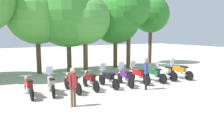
{
  "coord_description": "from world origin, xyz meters",
  "views": [
    {
      "loc": [
        -7.36,
        -11.64,
        3.15
      ],
      "look_at": [
        0.0,
        0.5,
        0.9
      ],
      "focal_mm": 38.22,
      "sensor_mm": 36.0,
      "label": 1
    }
  ],
  "objects_px": {
    "motorcycle_3": "(90,80)",
    "motorcycle_9": "(179,71)",
    "motorcycle_1": "(51,84)",
    "person_1": "(146,70)",
    "motorcycle_5": "(125,77)",
    "motorcycle_6": "(138,75)",
    "tree_2": "(37,13)",
    "tree_6": "(129,8)",
    "tree_3": "(68,13)",
    "person_0": "(73,84)",
    "tree_5": "(115,18)",
    "motorcycle_4": "(108,78)",
    "motorcycle_7": "(154,74)",
    "motorcycle_0": "(29,87)",
    "tree_4": "(85,19)",
    "motorcycle_8": "(165,72)",
    "motorcycle_2": "(72,83)",
    "tree_7": "(151,14)"
  },
  "relations": [
    {
      "from": "tree_4",
      "to": "motorcycle_1",
      "type": "bearing_deg",
      "value": -130.54
    },
    {
      "from": "motorcycle_0",
      "to": "tree_7",
      "type": "xyz_separation_m",
      "value": [
        13.62,
        7.01,
        4.44
      ]
    },
    {
      "from": "motorcycle_5",
      "to": "motorcycle_6",
      "type": "bearing_deg",
      "value": -73.58
    },
    {
      "from": "motorcycle_1",
      "to": "tree_7",
      "type": "distance_m",
      "value": 15.05
    },
    {
      "from": "motorcycle_1",
      "to": "motorcycle_4",
      "type": "relative_size",
      "value": 0.99
    },
    {
      "from": "motorcycle_3",
      "to": "tree_3",
      "type": "height_order",
      "value": "tree_3"
    },
    {
      "from": "motorcycle_3",
      "to": "person_1",
      "type": "distance_m",
      "value": 3.15
    },
    {
      "from": "motorcycle_0",
      "to": "motorcycle_1",
      "type": "height_order",
      "value": "motorcycle_1"
    },
    {
      "from": "motorcycle_1",
      "to": "tree_4",
      "type": "xyz_separation_m",
      "value": [
        4.3,
        5.03,
        3.64
      ]
    },
    {
      "from": "motorcycle_3",
      "to": "tree_6",
      "type": "xyz_separation_m",
      "value": [
        6.31,
        5.3,
        4.68
      ]
    },
    {
      "from": "motorcycle_6",
      "to": "tree_5",
      "type": "xyz_separation_m",
      "value": [
        2.29,
        6.38,
        3.83
      ]
    },
    {
      "from": "tree_2",
      "to": "tree_5",
      "type": "relative_size",
      "value": 1.05
    },
    {
      "from": "motorcycle_0",
      "to": "motorcycle_4",
      "type": "height_order",
      "value": "motorcycle_4"
    },
    {
      "from": "motorcycle_5",
      "to": "tree_6",
      "type": "height_order",
      "value": "tree_6"
    },
    {
      "from": "motorcycle_3",
      "to": "tree_2",
      "type": "relative_size",
      "value": 0.32
    },
    {
      "from": "motorcycle_4",
      "to": "tree_3",
      "type": "xyz_separation_m",
      "value": [
        0.07,
        6.27,
        4.13
      ]
    },
    {
      "from": "motorcycle_6",
      "to": "motorcycle_2",
      "type": "bearing_deg",
      "value": 89.73
    },
    {
      "from": "motorcycle_9",
      "to": "person_1",
      "type": "height_order",
      "value": "person_1"
    },
    {
      "from": "tree_6",
      "to": "person_1",
      "type": "bearing_deg",
      "value": -118.0
    },
    {
      "from": "tree_2",
      "to": "motorcycle_5",
      "type": "bearing_deg",
      "value": -64.8
    },
    {
      "from": "motorcycle_1",
      "to": "motorcycle_9",
      "type": "relative_size",
      "value": 0.99
    },
    {
      "from": "person_1",
      "to": "tree_7",
      "type": "distance_m",
      "value": 12.39
    },
    {
      "from": "motorcycle_3",
      "to": "motorcycle_9",
      "type": "distance_m",
      "value": 6.58
    },
    {
      "from": "motorcycle_8",
      "to": "motorcycle_9",
      "type": "xyz_separation_m",
      "value": [
        1.09,
        -0.26,
        0.01
      ]
    },
    {
      "from": "motorcycle_7",
      "to": "tree_5",
      "type": "relative_size",
      "value": 0.33
    },
    {
      "from": "motorcycle_4",
      "to": "motorcycle_1",
      "type": "bearing_deg",
      "value": 85.74
    },
    {
      "from": "tree_3",
      "to": "person_0",
      "type": "bearing_deg",
      "value": -110.22
    },
    {
      "from": "motorcycle_2",
      "to": "motorcycle_9",
      "type": "bearing_deg",
      "value": -92.88
    },
    {
      "from": "tree_2",
      "to": "tree_6",
      "type": "distance_m",
      "value": 7.56
    },
    {
      "from": "tree_3",
      "to": "motorcycle_1",
      "type": "bearing_deg",
      "value": -118.93
    },
    {
      "from": "motorcycle_8",
      "to": "tree_5",
      "type": "relative_size",
      "value": 0.33
    },
    {
      "from": "motorcycle_5",
      "to": "tree_2",
      "type": "xyz_separation_m",
      "value": [
        -3.28,
        6.97,
        4.04
      ]
    },
    {
      "from": "motorcycle_7",
      "to": "tree_3",
      "type": "xyz_separation_m",
      "value": [
        -3.22,
        6.43,
        4.15
      ]
    },
    {
      "from": "motorcycle_5",
      "to": "tree_5",
      "type": "relative_size",
      "value": 0.33
    },
    {
      "from": "motorcycle_3",
      "to": "person_0",
      "type": "bearing_deg",
      "value": 144.08
    },
    {
      "from": "motorcycle_0",
      "to": "motorcycle_1",
      "type": "distance_m",
      "value": 1.1
    },
    {
      "from": "motorcycle_0",
      "to": "motorcycle_3",
      "type": "distance_m",
      "value": 3.29
    },
    {
      "from": "motorcycle_0",
      "to": "motorcycle_9",
      "type": "height_order",
      "value": "motorcycle_9"
    },
    {
      "from": "tree_5",
      "to": "tree_6",
      "type": "xyz_separation_m",
      "value": [
        0.73,
        -0.99,
        0.83
      ]
    },
    {
      "from": "tree_4",
      "to": "motorcycle_8",
      "type": "bearing_deg",
      "value": -57.31
    },
    {
      "from": "motorcycle_4",
      "to": "tree_6",
      "type": "xyz_separation_m",
      "value": [
        5.21,
        5.4,
        4.66
      ]
    },
    {
      "from": "tree_5",
      "to": "motorcycle_2",
      "type": "bearing_deg",
      "value": -136.45
    },
    {
      "from": "motorcycle_1",
      "to": "person_1",
      "type": "xyz_separation_m",
      "value": [
        4.78,
        -1.79,
        0.56
      ]
    },
    {
      "from": "motorcycle_8",
      "to": "person_0",
      "type": "xyz_separation_m",
      "value": [
        -7.5,
        -2.36,
        0.48
      ]
    },
    {
      "from": "motorcycle_2",
      "to": "motorcycle_7",
      "type": "height_order",
      "value": "same"
    },
    {
      "from": "motorcycle_4",
      "to": "tree_5",
      "type": "distance_m",
      "value": 8.7
    },
    {
      "from": "motorcycle_0",
      "to": "tree_4",
      "type": "relative_size",
      "value": 0.36
    },
    {
      "from": "motorcycle_4",
      "to": "motorcycle_5",
      "type": "xyz_separation_m",
      "value": [
        1.1,
        -0.12,
        0.0
      ]
    },
    {
      "from": "person_1",
      "to": "motorcycle_9",
      "type": "bearing_deg",
      "value": -118.23
    },
    {
      "from": "tree_3",
      "to": "tree_5",
      "type": "height_order",
      "value": "tree_3"
    }
  ]
}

